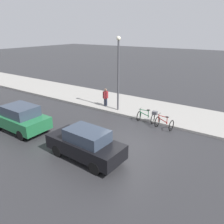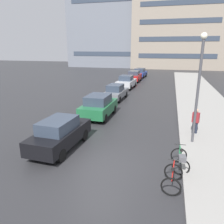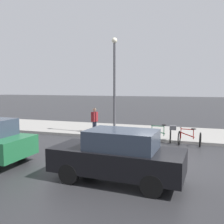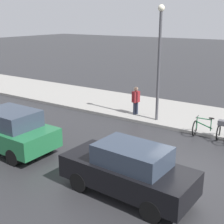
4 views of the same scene
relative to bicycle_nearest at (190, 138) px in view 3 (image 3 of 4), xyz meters
name	(u,v)px [view 3 (image 3 of 4)]	position (x,y,z in m)	size (l,w,h in m)	color
ground_plane	(165,162)	(-3.17, 0.82, -0.40)	(140.00, 140.00, 0.00)	#28282B
sidewalk_kerb	(40,126)	(2.83, 10.82, -0.33)	(4.80, 60.00, 0.14)	gray
bicycle_nearest	(190,138)	(0.00, 0.00, 0.00)	(0.83, 1.15, 0.96)	black
bicycle_second	(163,133)	(0.33, 1.37, 0.10)	(0.80, 1.41, 1.00)	black
car_black	(118,156)	(-5.71, 2.02, 0.43)	(1.89, 4.25, 1.65)	black
pedestrian	(95,120)	(1.31, 5.75, 0.54)	(0.45, 0.35, 1.68)	#1E2333
streetlamp	(114,79)	(1.09, 4.36, 3.08)	(0.33, 0.33, 5.85)	#424247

